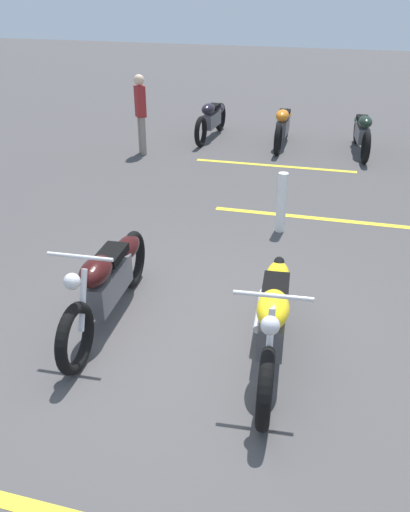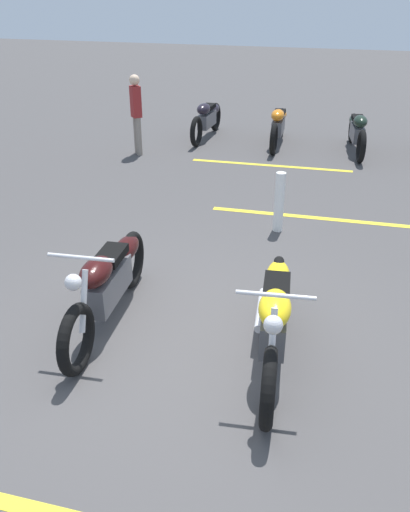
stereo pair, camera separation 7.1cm
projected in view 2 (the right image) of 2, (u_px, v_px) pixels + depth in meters
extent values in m
plane|color=#474444|center=(185.00, 342.00, 5.14)|extent=(60.00, 60.00, 0.00)
torus|color=black|center=(269.00, 388.00, 4.06)|extent=(0.68, 0.21, 0.67)
torus|color=black|center=(277.00, 288.00, 5.43)|extent=(0.68, 0.21, 0.67)
cube|color=#59595E|center=(274.00, 320.00, 4.75)|extent=(0.86, 0.34, 0.32)
ellipsoid|color=yellow|center=(275.00, 308.00, 4.37)|extent=(0.56, 0.35, 0.24)
ellipsoid|color=yellow|center=(278.00, 276.00, 5.18)|extent=(0.59, 0.32, 0.22)
cube|color=black|center=(277.00, 287.00, 4.73)|extent=(0.47, 0.30, 0.09)
cylinder|color=silver|center=(272.00, 343.00, 4.14)|extent=(0.27, 0.10, 0.56)
cylinder|color=silver|center=(276.00, 295.00, 3.99)|extent=(0.13, 0.62, 0.04)
sphere|color=silver|center=(273.00, 325.00, 3.88)|extent=(0.15, 0.15, 0.15)
cylinder|color=silver|center=(261.00, 309.00, 5.19)|extent=(0.71, 0.19, 0.09)
torus|color=black|center=(77.00, 339.00, 4.62)|extent=(0.68, 0.19, 0.67)
torus|color=black|center=(132.00, 260.00, 5.98)|extent=(0.68, 0.19, 0.67)
cube|color=#59595E|center=(109.00, 285.00, 5.31)|extent=(0.86, 0.32, 0.32)
ellipsoid|color=black|center=(96.00, 272.00, 4.93)|extent=(0.55, 0.34, 0.24)
ellipsoid|color=black|center=(126.00, 249.00, 5.74)|extent=(0.58, 0.31, 0.22)
cube|color=black|center=(111.00, 255.00, 5.29)|extent=(0.47, 0.29, 0.09)
cylinder|color=silver|center=(84.00, 301.00, 4.70)|extent=(0.27, 0.09, 0.56)
cylinder|color=silver|center=(81.00, 258.00, 4.55)|extent=(0.11, 0.62, 0.04)
sphere|color=silver|center=(73.00, 282.00, 4.44)|extent=(0.15, 0.15, 0.15)
cylinder|color=silver|center=(111.00, 278.00, 5.75)|extent=(0.71, 0.17, 0.09)
torus|color=black|center=(361.00, 147.00, 10.33)|extent=(0.67, 0.22, 0.66)
torus|color=black|center=(353.00, 128.00, 11.68)|extent=(0.67, 0.22, 0.66)
cube|color=#59595E|center=(357.00, 133.00, 11.01)|extent=(0.86, 0.36, 0.32)
ellipsoid|color=black|center=(360.00, 121.00, 10.64)|extent=(0.55, 0.36, 0.24)
ellipsoid|color=black|center=(355.00, 120.00, 11.44)|extent=(0.59, 0.33, 0.22)
cube|color=black|center=(358.00, 118.00, 11.00)|extent=(0.47, 0.31, 0.09)
torus|color=black|center=(274.00, 139.00, 10.83)|extent=(0.67, 0.16, 0.67)
torus|color=black|center=(281.00, 123.00, 12.17)|extent=(0.67, 0.16, 0.67)
cube|color=#59595E|center=(278.00, 126.00, 11.51)|extent=(0.85, 0.29, 0.32)
ellipsoid|color=orange|center=(278.00, 115.00, 11.14)|extent=(0.54, 0.32, 0.24)
ellipsoid|color=orange|center=(281.00, 115.00, 11.93)|extent=(0.58, 0.28, 0.22)
cube|color=black|center=(280.00, 112.00, 11.49)|extent=(0.46, 0.27, 0.09)
torus|color=black|center=(196.00, 132.00, 11.41)|extent=(0.67, 0.12, 0.67)
torus|color=black|center=(215.00, 117.00, 12.74)|extent=(0.67, 0.12, 0.67)
cube|color=#59595E|center=(207.00, 120.00, 12.08)|extent=(0.84, 0.24, 0.32)
ellipsoid|color=black|center=(204.00, 109.00, 11.71)|extent=(0.53, 0.29, 0.24)
ellipsoid|color=black|center=(214.00, 109.00, 12.50)|extent=(0.57, 0.25, 0.22)
cube|color=black|center=(209.00, 106.00, 12.06)|extent=(0.45, 0.25, 0.09)
cylinder|color=gray|center=(137.00, 135.00, 10.92)|extent=(0.11, 0.11, 0.78)
cylinder|color=gray|center=(139.00, 137.00, 10.80)|extent=(0.11, 0.11, 0.78)
cube|color=maroon|center=(136.00, 102.00, 10.54)|extent=(0.29, 0.29, 0.62)
sphere|color=beige|center=(134.00, 80.00, 10.34)|extent=(0.21, 0.21, 0.21)
cylinder|color=white|center=(279.00, 202.00, 7.33)|extent=(0.14, 0.14, 0.87)
cube|color=yellow|center=(315.00, 218.00, 7.94)|extent=(0.34, 3.20, 0.01)
cube|color=yellow|center=(270.00, 165.00, 10.31)|extent=(0.34, 3.20, 0.01)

